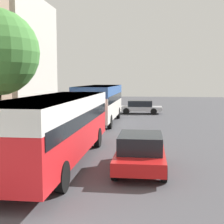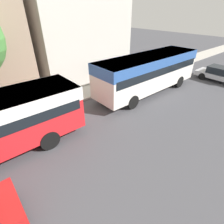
% 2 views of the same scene
% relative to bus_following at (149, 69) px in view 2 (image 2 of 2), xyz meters
% --- Properties ---
extents(building_far_terrace, '(6.51, 8.44, 9.61)m').
position_rel_bus_following_xyz_m(building_far_terrace, '(-7.44, -2.15, 2.84)').
color(building_far_terrace, beige).
rests_on(building_far_terrace, ground_plane).
extents(bus_following, '(2.63, 9.66, 3.02)m').
position_rel_bus_following_xyz_m(bus_following, '(0.00, 0.00, 0.00)').
color(bus_following, silver).
rests_on(bus_following, ground_plane).
extents(car_far_curb, '(4.47, 1.84, 1.35)m').
position_rel_bus_following_xyz_m(car_far_curb, '(3.02, 7.29, -1.25)').
color(car_far_curb, '#B7B7BC').
rests_on(car_far_curb, ground_plane).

